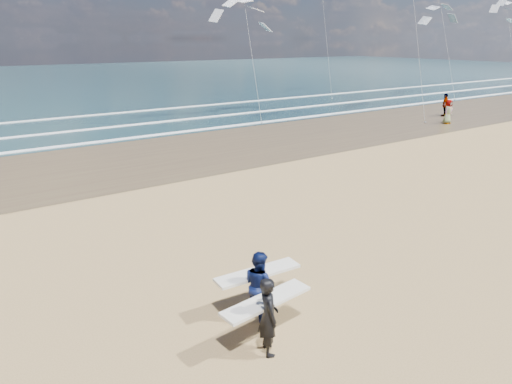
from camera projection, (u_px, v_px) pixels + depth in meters
wet_sand_strip at (344, 126)px, 34.91m from camera, size 220.00×12.00×0.01m
ocean at (117, 78)px, 77.23m from camera, size 220.00×100.00×0.02m
foam_breakers at (268, 110)px, 42.81m from camera, size 220.00×11.70×0.05m
surfer_near at (268, 314)px, 9.57m from camera, size 2.24×1.10×1.77m
surfer_far at (259, 283)px, 10.84m from camera, size 2.23×1.11×1.70m
beachgoer_0 at (448, 112)px, 35.73m from camera, size 1.00×0.73×1.88m
beachgoer_1 at (445, 105)px, 39.14m from camera, size 1.23×0.98×1.95m
kite_0 at (415, 19)px, 36.18m from camera, size 6.22×4.78×14.09m
kite_1 at (251, 47)px, 36.43m from camera, size 5.71×4.73×10.40m
kite_2 at (446, 40)px, 49.84m from camera, size 5.92×4.75×11.22m
kite_4 at (511, 36)px, 63.83m from camera, size 5.78×4.74×12.24m
kite_5 at (325, 28)px, 50.60m from camera, size 4.70×4.62×14.49m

